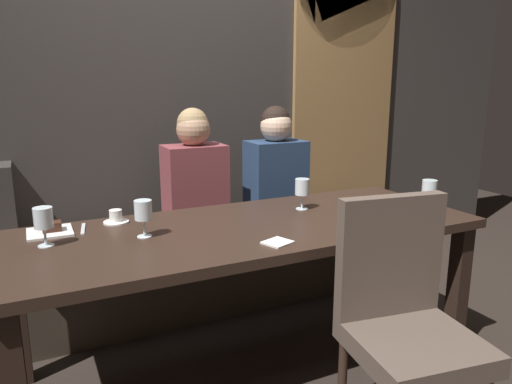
# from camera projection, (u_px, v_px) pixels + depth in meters

# --- Properties ---
(ground) EXTENTS (9.00, 9.00, 0.00)m
(ground) POSITION_uv_depth(u_px,v_px,m) (250.00, 364.00, 2.42)
(ground) COLOR black
(back_wall_tiled) EXTENTS (6.00, 0.12, 3.00)m
(back_wall_tiled) POSITION_uv_depth(u_px,v_px,m) (171.00, 66.00, 3.15)
(back_wall_tiled) COLOR #383330
(back_wall_tiled) RESTS_ON ground
(arched_door) EXTENTS (0.90, 0.05, 2.55)m
(arched_door) POSITION_uv_depth(u_px,v_px,m) (344.00, 87.00, 3.70)
(arched_door) COLOR olive
(arched_door) RESTS_ON ground
(dining_table) EXTENTS (2.20, 0.84, 0.74)m
(dining_table) POSITION_uv_depth(u_px,v_px,m) (249.00, 242.00, 2.27)
(dining_table) COLOR black
(dining_table) RESTS_ON ground
(banquette_bench) EXTENTS (2.50, 0.44, 0.45)m
(banquette_bench) POSITION_uv_depth(u_px,v_px,m) (202.00, 274.00, 2.98)
(banquette_bench) COLOR #40352A
(banquette_bench) RESTS_ON ground
(chair_near_side) EXTENTS (0.50, 0.50, 0.98)m
(chair_near_side) POSITION_uv_depth(u_px,v_px,m) (404.00, 311.00, 1.79)
(chair_near_side) COLOR #302119
(chair_near_side) RESTS_ON ground
(diner_redhead) EXTENTS (0.36, 0.24, 0.80)m
(diner_redhead) POSITION_uv_depth(u_px,v_px,m) (195.00, 179.00, 2.87)
(diner_redhead) COLOR brown
(diner_redhead) RESTS_ON banquette_bench
(diner_bearded) EXTENTS (0.36, 0.24, 0.81)m
(diner_bearded) POSITION_uv_depth(u_px,v_px,m) (276.00, 173.00, 3.05)
(diner_bearded) COLOR navy
(diner_bearded) RESTS_ON banquette_bench
(wine_glass_end_left) EXTENTS (0.08, 0.08, 0.16)m
(wine_glass_end_left) POSITION_uv_depth(u_px,v_px,m) (429.00, 189.00, 2.48)
(wine_glass_end_left) COLOR silver
(wine_glass_end_left) RESTS_ON dining_table
(wine_glass_far_right) EXTENTS (0.08, 0.08, 0.16)m
(wine_glass_far_right) POSITION_uv_depth(u_px,v_px,m) (302.00, 188.00, 2.51)
(wine_glass_far_right) COLOR silver
(wine_glass_far_right) RESTS_ON dining_table
(wine_glass_near_right) EXTENTS (0.08, 0.08, 0.16)m
(wine_glass_near_right) POSITION_uv_depth(u_px,v_px,m) (143.00, 212.00, 2.05)
(wine_glass_near_right) COLOR silver
(wine_glass_near_right) RESTS_ON dining_table
(wine_glass_center_front) EXTENTS (0.08, 0.08, 0.16)m
(wine_glass_center_front) POSITION_uv_depth(u_px,v_px,m) (43.00, 220.00, 1.94)
(wine_glass_center_front) COLOR silver
(wine_glass_center_front) RESTS_ON dining_table
(espresso_cup) EXTENTS (0.12, 0.12, 0.06)m
(espresso_cup) POSITION_uv_depth(u_px,v_px,m) (116.00, 218.00, 2.28)
(espresso_cup) COLOR white
(espresso_cup) RESTS_ON dining_table
(dessert_plate) EXTENTS (0.19, 0.19, 0.05)m
(dessert_plate) POSITION_uv_depth(u_px,v_px,m) (51.00, 230.00, 2.13)
(dessert_plate) COLOR white
(dessert_plate) RESTS_ON dining_table
(fork_on_table) EXTENTS (0.04, 0.17, 0.01)m
(fork_on_table) POSITION_uv_depth(u_px,v_px,m) (83.00, 229.00, 2.18)
(fork_on_table) COLOR silver
(fork_on_table) RESTS_ON dining_table
(folded_napkin) EXTENTS (0.14, 0.13, 0.01)m
(folded_napkin) POSITION_uv_depth(u_px,v_px,m) (278.00, 242.00, 1.99)
(folded_napkin) COLOR silver
(folded_napkin) RESTS_ON dining_table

